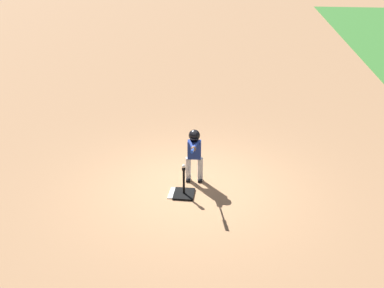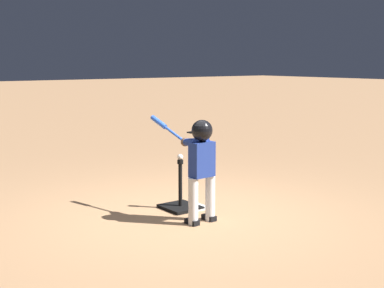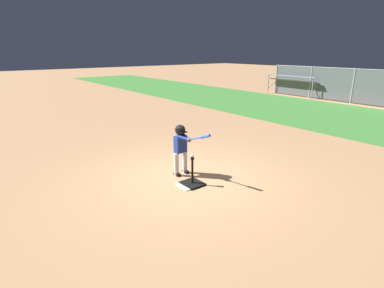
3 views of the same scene
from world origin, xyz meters
name	(u,v)px [view 1 (image 1 of 3)]	position (x,y,z in m)	size (l,w,h in m)	color
ground_plane	(193,187)	(0.00, 0.00, 0.00)	(90.00, 90.00, 0.00)	#AD7F56
home_plate	(180,194)	(0.30, -0.24, 0.01)	(0.44, 0.44, 0.02)	white
batting_tee	(184,192)	(0.32, -0.15, 0.08)	(0.47, 0.42, 0.63)	black
batter_child	(194,150)	(-0.28, 0.00, 0.77)	(1.09, 0.38, 1.21)	silver
baseball	(184,166)	(0.32, -0.15, 0.67)	(0.07, 0.07, 0.07)	white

